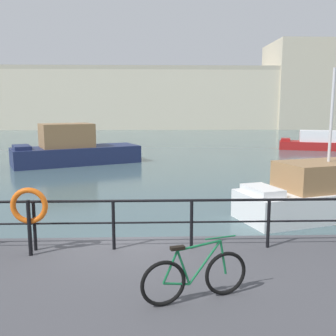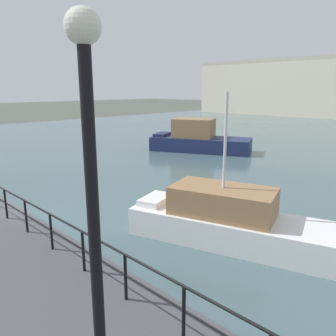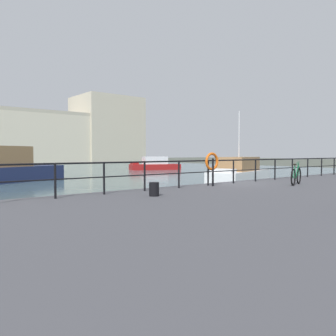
{
  "view_description": "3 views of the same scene",
  "coord_description": "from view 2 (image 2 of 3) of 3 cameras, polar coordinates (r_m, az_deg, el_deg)",
  "views": [
    {
      "loc": [
        0.63,
        -8.47,
        3.84
      ],
      "look_at": [
        1.1,
        5.46,
        1.62
      ],
      "focal_mm": 40.61,
      "sensor_mm": 36.0,
      "label": 1
    },
    {
      "loc": [
        13.02,
        -4.64,
        5.27
      ],
      "look_at": [
        1.47,
        7.21,
        1.32
      ],
      "focal_mm": 35.66,
      "sensor_mm": 36.0,
      "label": 2
    },
    {
      "loc": [
        -12.37,
        -10.77,
        2.23
      ],
      "look_at": [
        0.92,
        5.32,
        1.33
      ],
      "focal_mm": 36.61,
      "sensor_mm": 36.0,
      "label": 3
    }
  ],
  "objects": [
    {
      "name": "ground_plane",
      "position": [
        14.79,
        -24.58,
        -8.74
      ],
      "size": [
        240.0,
        240.0,
        0.0
      ],
      "primitive_type": "plane",
      "color": "#4C5147"
    },
    {
      "name": "water_basin",
      "position": [
        37.57,
        23.6,
        4.25
      ],
      "size": [
        80.0,
        60.0,
        0.01
      ],
      "primitive_type": "cube",
      "color": "#476066",
      "rests_on": "ground_plane"
    },
    {
      "name": "moored_green_narrowboat",
      "position": [
        28.88,
        5.16,
        4.93
      ],
      "size": [
        8.84,
        6.23,
        2.77
      ],
      "rotation": [
        0.0,
        0.0,
        3.58
      ],
      "color": "navy",
      "rests_on": "water_basin"
    },
    {
      "name": "moored_cabin_cruiser",
      "position": [
        11.95,
        10.09,
        -8.78
      ],
      "size": [
        7.41,
        4.13,
        5.17
      ],
      "rotation": [
        0.0,
        0.0,
        3.44
      ],
      "color": "white",
      "rests_on": "water_basin"
    },
    {
      "name": "quay_railing",
      "position": [
        12.8,
        -26.09,
        -4.64
      ],
      "size": [
        23.09,
        0.07,
        1.08
      ],
      "color": "black",
      "rests_on": "quay_promenade"
    },
    {
      "name": "quay_lamp_post",
      "position": [
        3.29,
        -12.63,
        -8.37
      ],
      "size": [
        0.32,
        0.32,
        5.07
      ],
      "color": "black",
      "rests_on": "quay_promenade"
    }
  ]
}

